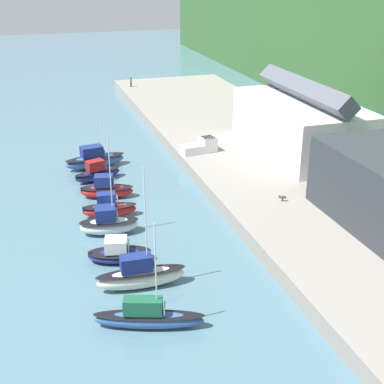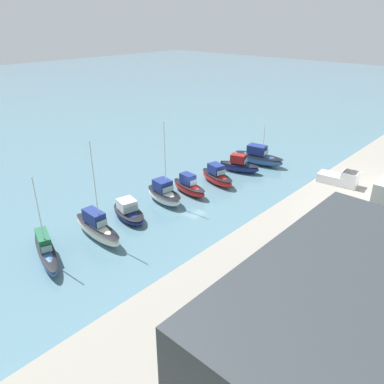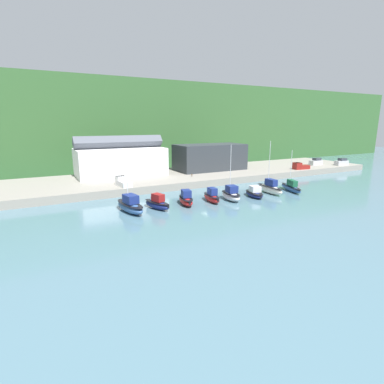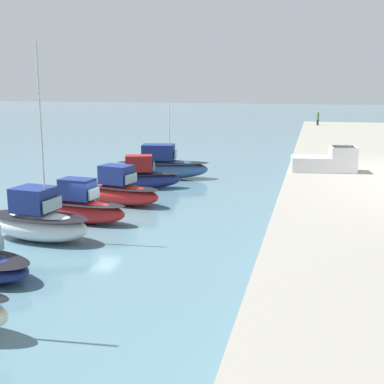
# 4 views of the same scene
# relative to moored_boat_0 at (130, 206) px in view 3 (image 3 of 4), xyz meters

# --- Properties ---
(ground_plane) EXTENTS (320.00, 320.00, 0.00)m
(ground_plane) POSITION_rel_moored_boat_0_xyz_m (15.14, 0.27, -1.10)
(ground_plane) COLOR slate
(hillside_backdrop) EXTENTS (240.00, 52.80, 27.12)m
(hillside_backdrop) POSITION_rel_moored_boat_0_xyz_m (15.14, 68.85, 12.46)
(hillside_backdrop) COLOR #335B2D
(hillside_backdrop) RESTS_ON ground_plane
(quay_promenade) EXTENTS (123.64, 22.45, 1.58)m
(quay_promenade) POSITION_rel_moored_boat_0_xyz_m (15.14, 21.98, -0.31)
(quay_promenade) COLOR gray
(quay_promenade) RESTS_ON ground_plane
(harbor_clubhouse) EXTENTS (21.12, 10.99, 9.66)m
(harbor_clubhouse) POSITION_rel_moored_boat_0_xyz_m (5.67, 26.61, 4.09)
(harbor_clubhouse) COLOR white
(harbor_clubhouse) RESTS_ON quay_promenade
(yacht_club_building) EXTENTS (18.86, 9.15, 6.96)m
(yacht_club_building) POSITION_rel_moored_boat_0_xyz_m (29.71, 24.20, 3.96)
(yacht_club_building) COLOR #2D3338
(yacht_club_building) RESTS_ON quay_promenade
(moored_boat_0) EXTENTS (3.65, 8.19, 6.37)m
(moored_boat_0) POSITION_rel_moored_boat_0_xyz_m (0.00, 0.00, 0.00)
(moored_boat_0) COLOR #33568E
(moored_boat_0) RESTS_ON ground_plane
(moored_boat_1) EXTENTS (3.55, 6.24, 2.63)m
(moored_boat_1) POSITION_rel_moored_boat_0_xyz_m (4.57, -0.32, -0.14)
(moored_boat_1) COLOR navy
(moored_boat_1) RESTS_ON ground_plane
(moored_boat_2) EXTENTS (3.39, 6.32, 2.70)m
(moored_boat_2) POSITION_rel_moored_boat_0_xyz_m (10.08, -0.10, -0.11)
(moored_boat_2) COLOR red
(moored_boat_2) RESTS_ON ground_plane
(moored_boat_3) EXTENTS (2.39, 5.87, 2.66)m
(moored_boat_3) POSITION_rel_moored_boat_0_xyz_m (15.10, -0.63, -0.12)
(moored_boat_3) COLOR red
(moored_boat_3) RESTS_ON ground_plane
(moored_boat_4) EXTENTS (3.13, 6.05, 10.31)m
(moored_boat_4) POSITION_rel_moored_boat_0_xyz_m (18.90, -1.30, -0.02)
(moored_boat_4) COLOR silver
(moored_boat_4) RESTS_ON ground_plane
(moored_boat_5) EXTENTS (3.68, 6.09, 2.23)m
(moored_boat_5) POSITION_rel_moored_boat_0_xyz_m (24.47, -1.31, -0.31)
(moored_boat_5) COLOR navy
(moored_boat_5) RESTS_ON ground_plane
(moored_boat_6) EXTENTS (2.10, 7.54, 10.63)m
(moored_boat_6) POSITION_rel_moored_boat_0_xyz_m (29.24, -0.38, 0.04)
(moored_boat_6) COLOR white
(moored_boat_6) RESTS_ON ground_plane
(moored_boat_7) EXTENTS (4.00, 8.30, 8.64)m
(moored_boat_7) POSITION_rel_moored_boat_0_xyz_m (34.59, -1.00, -0.18)
(moored_boat_7) COLOR #33568E
(moored_boat_7) RESTS_ON ground_plane
(parked_car_0) EXTENTS (4.37, 2.23, 2.16)m
(parked_car_0) POSITION_rel_moored_boat_0_xyz_m (70.11, 13.24, 1.40)
(parked_car_0) COLOR #B7B7BC
(parked_car_0) RESTS_ON quay_promenade
(parked_car_1) EXTENTS (4.20, 1.81, 2.16)m
(parked_car_1) POSITION_rel_moored_boat_0_xyz_m (63.79, 17.39, 1.40)
(parked_car_1) COLOR #B7B7BC
(parked_car_1) RESTS_ON quay_promenade
(pickup_truck_0) EXTENTS (4.89, 2.40, 1.90)m
(pickup_truck_0) POSITION_rel_moored_boat_0_xyz_m (52.42, 13.23, 1.30)
(pickup_truck_0) COLOR maroon
(pickup_truck_0) RESTS_ON quay_promenade
(pickup_truck_1) EXTENTS (2.49, 4.92, 1.90)m
(pickup_truck_1) POSITION_rel_moored_boat_0_xyz_m (2.59, 13.84, 1.30)
(pickup_truck_1) COLOR silver
(pickup_truck_1) RESTS_ON quay_promenade
(dog_on_quay) EXTENTS (0.57, 0.87, 0.68)m
(dog_on_quay) POSITION_rel_moored_boat_0_xyz_m (20.25, 16.91, 0.94)
(dog_on_quay) COLOR brown
(dog_on_quay) RESTS_ON quay_promenade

